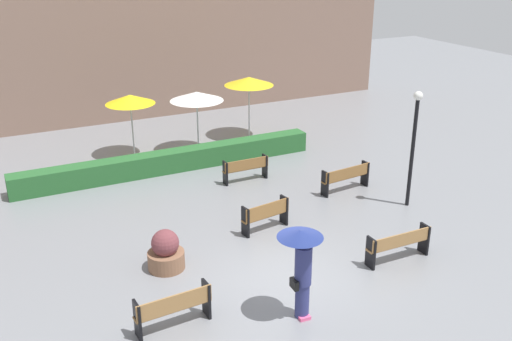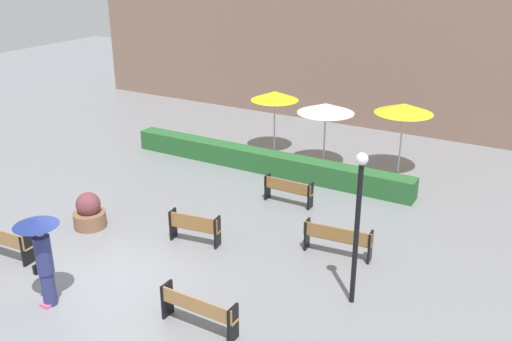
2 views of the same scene
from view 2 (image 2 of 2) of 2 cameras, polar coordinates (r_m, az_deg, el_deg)
name	(u,v)px [view 2 (image 2 of 2)]	position (r m, az deg, el deg)	size (l,w,h in m)	color
ground_plane	(109,280)	(15.02, -14.47, -10.54)	(60.00, 60.00, 0.00)	gray
bench_mid_center	(194,226)	(16.05, -6.20, -5.57)	(1.53, 0.56, 0.89)	olive
bench_far_right	(338,238)	(15.48, 8.18, -6.71)	(1.89, 0.52, 0.88)	olive
bench_near_right	(198,309)	(12.72, -5.84, -13.60)	(1.88, 0.40, 0.85)	#9E7242
bench_back_row	(288,189)	(18.35, 3.23, -1.89)	(1.66, 0.35, 0.85)	olive
bench_near_left	(3,241)	(16.65, -23.95, -6.42)	(1.74, 0.47, 0.88)	#9E7242
pedestrian_with_umbrella	(41,250)	(13.84, -20.67, -7.44)	(1.01, 1.01, 2.19)	navy
planter_pot	(89,212)	(17.58, -16.36, -4.05)	(0.95, 0.95, 1.09)	brown
lamp_post	(358,213)	(12.82, 10.17, -4.25)	(0.28, 0.28, 3.73)	black
patio_umbrella_yellow	(275,96)	(22.62, 1.89, 7.48)	(1.90, 1.90, 2.47)	silver
patio_umbrella_white	(326,108)	(21.05, 7.00, 6.20)	(2.10, 2.10, 2.46)	silver
patio_umbrella_yellow_far	(404,109)	(20.90, 14.60, 6.02)	(2.08, 2.08, 2.62)	silver
hedge_strip	(264,161)	(21.03, 0.85, 0.92)	(11.20, 0.70, 0.76)	#28602D
building_facade	(352,16)	(26.66, 9.54, 15.02)	(28.00, 1.20, 9.74)	#846656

